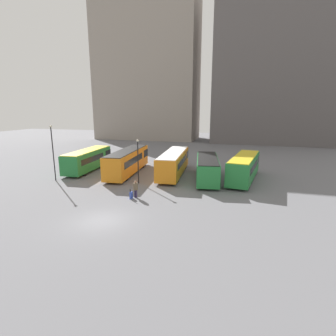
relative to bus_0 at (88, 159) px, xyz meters
name	(u,v)px	position (x,y,z in m)	size (l,w,h in m)	color
ground_plane	(102,221)	(10.54, -15.02, -1.56)	(160.00, 160.00, 0.00)	slate
building_block_left	(147,72)	(-6.03, 41.34, 17.12)	(28.27, 12.68, 37.35)	gray
building_block_right	(279,68)	(28.46, 41.34, 16.87)	(30.98, 16.04, 36.86)	#5B5656
bus_0	(88,159)	(0.00, 0.00, 0.00)	(3.28, 10.07, 2.86)	#237A38
bus_1	(128,161)	(6.11, -0.11, 0.15)	(3.57, 11.88, 3.13)	orange
bus_2	(174,162)	(12.20, 0.84, 0.08)	(3.45, 11.60, 3.00)	orange
bus_3	(207,168)	(16.79, -0.62, -0.06)	(3.93, 9.91, 2.75)	#237A38
bus_4	(244,167)	(21.08, 0.41, 0.06)	(3.95, 10.38, 2.97)	#237A38
traveler	(136,187)	(10.98, -9.23, -0.54)	(0.48, 0.48, 1.71)	#382D4C
suitcase	(131,195)	(10.69, -9.65, -1.21)	(0.21, 0.41, 0.98)	#334CB2
lamp_post_0	(138,157)	(9.35, -4.45, 1.49)	(0.28, 0.28, 5.12)	black
lamp_post_1	(53,149)	(-0.71, -6.08, 2.29)	(0.28, 0.28, 6.65)	black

